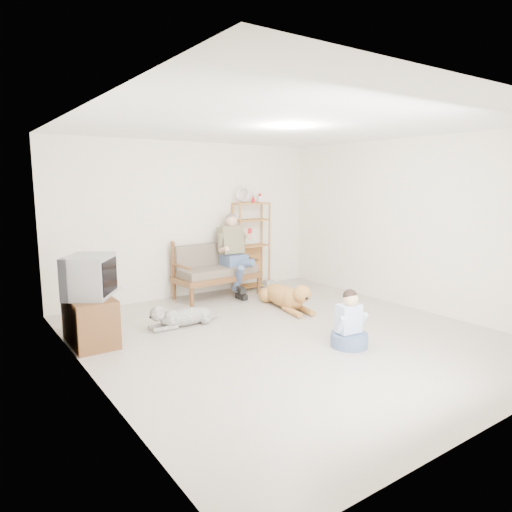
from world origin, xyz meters
TOP-DOWN VIEW (x-y plane):
  - floor at (0.00, 0.00)m, footprint 5.50×5.50m
  - ceiling at (0.00, 0.00)m, footprint 5.50×5.50m
  - wall_back at (0.00, 2.75)m, footprint 5.00×0.00m
  - wall_front at (0.00, -2.75)m, footprint 5.00×0.00m
  - wall_left at (-2.50, 0.00)m, footprint 0.00×5.50m
  - wall_right at (2.50, 0.00)m, footprint 0.00×5.50m
  - loveseat at (0.29, 2.42)m, footprint 1.54×0.79m
  - man at (0.60, 2.20)m, footprint 0.55×0.79m
  - etagere at (1.15, 2.55)m, footprint 0.72×0.32m
  - book_stack at (1.45, 2.43)m, footprint 0.24×0.20m
  - tv_stand at (-2.23, 1.20)m, footprint 0.51×0.90m
  - crt_tv at (-2.19, 1.19)m, footprint 0.77×0.80m
  - wall_outlet at (-1.25, 2.73)m, footprint 0.12×0.02m
  - golden_retriever at (0.82, 1.05)m, footprint 0.54×1.56m
  - shaggy_dog at (-1.00, 1.17)m, footprint 1.16×0.27m
  - terrier at (0.98, 1.22)m, footprint 0.24×0.64m
  - child at (0.37, -0.75)m, footprint 0.46×0.46m

SIDE VIEW (x-z plane):
  - floor at x=0.00m, z-range 0.00..0.00m
  - book_stack at x=1.45m, z-range 0.00..0.13m
  - terrier at x=0.98m, z-range -0.02..0.22m
  - shaggy_dog at x=-1.00m, z-range -0.03..0.31m
  - golden_retriever at x=0.82m, z-range -0.04..0.43m
  - child at x=0.37m, z-range -0.10..0.62m
  - wall_outlet at x=-1.25m, z-range 0.26..0.34m
  - tv_stand at x=-2.23m, z-range 0.00..0.60m
  - loveseat at x=0.29m, z-range 0.01..0.96m
  - man at x=0.60m, z-range 0.03..1.31m
  - etagere at x=1.15m, z-range -0.12..1.80m
  - crt_tv at x=-2.19m, z-range 0.60..1.12m
  - wall_left at x=-2.50m, z-range -1.40..4.10m
  - wall_right at x=2.50m, z-range -1.40..4.10m
  - wall_back at x=0.00m, z-range -1.15..3.85m
  - wall_front at x=0.00m, z-range -1.15..3.85m
  - ceiling at x=0.00m, z-range 2.70..2.70m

